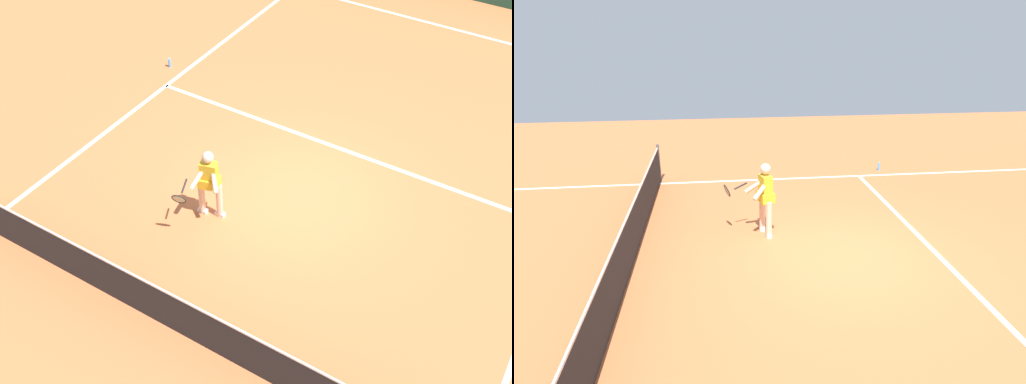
# 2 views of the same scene
# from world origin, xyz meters

# --- Properties ---
(ground_plane) EXTENTS (28.48, 28.48, 0.00)m
(ground_plane) POSITION_xyz_m (0.00, 0.00, 0.00)
(ground_plane) COLOR #C66638
(service_line_marking) EXTENTS (9.57, 0.10, 0.01)m
(service_line_marking) POSITION_xyz_m (0.00, -1.82, 0.00)
(service_line_marking) COLOR white
(service_line_marking) RESTS_ON ground
(sideline_right_marking) EXTENTS (0.10, 19.91, 0.01)m
(sideline_right_marking) POSITION_xyz_m (4.79, 0.00, 0.00)
(sideline_right_marking) COLOR white
(sideline_right_marking) RESTS_ON ground
(court_net) EXTENTS (10.25, 0.08, 1.06)m
(court_net) POSITION_xyz_m (0.00, 3.98, 0.50)
(court_net) COLOR #4C4C51
(court_net) RESTS_ON ground
(tennis_player) EXTENTS (0.65, 1.08, 1.55)m
(tennis_player) POSITION_xyz_m (1.21, 1.40, 0.85)
(tennis_player) COLOR beige
(tennis_player) RESTS_ON ground
(water_bottle) EXTENTS (0.07, 0.07, 0.24)m
(water_bottle) POSITION_xyz_m (5.25, -2.59, 0.12)
(water_bottle) COLOR #4C9EE5
(water_bottle) RESTS_ON ground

